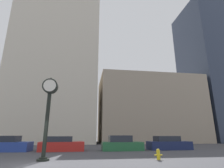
% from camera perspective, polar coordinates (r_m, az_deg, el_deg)
% --- Properties ---
extents(ground_plane, '(200.00, 200.00, 0.00)m').
position_cam_1_polar(ground_plane, '(11.27, -25.94, -22.76)').
color(ground_plane, '#424247').
extents(building_tall_tower, '(15.88, 12.00, 31.42)m').
position_cam_1_polar(building_tall_tower, '(38.00, -17.17, 6.56)').
color(building_tall_tower, beige).
rests_on(building_tall_tower, ground_plane).
extents(building_storefront_row, '(19.82, 12.00, 12.62)m').
position_cam_1_polar(building_storefront_row, '(37.17, 11.63, -8.38)').
color(building_storefront_row, gray).
rests_on(building_storefront_row, ground_plane).
extents(building_glass_modern, '(10.71, 12.00, 31.97)m').
position_cam_1_polar(building_glass_modern, '(47.10, 29.67, 3.98)').
color(building_glass_modern, '#2D384C').
rests_on(building_glass_modern, ground_plane).
extents(street_clock, '(1.02, 0.77, 5.45)m').
position_cam_1_polar(street_clock, '(12.67, -20.04, -6.44)').
color(street_clock, black).
rests_on(street_clock, ground_plane).
extents(car_blue, '(4.49, 2.08, 1.44)m').
position_cam_1_polar(car_blue, '(20.49, -31.22, -16.60)').
color(car_blue, '#28429E').
rests_on(car_blue, ground_plane).
extents(car_red, '(4.36, 2.03, 1.39)m').
position_cam_1_polar(car_red, '(18.84, -16.14, -18.50)').
color(car_red, red).
rests_on(car_red, ground_plane).
extents(car_green, '(4.10, 1.94, 1.47)m').
position_cam_1_polar(car_green, '(18.87, 3.12, -19.00)').
color(car_green, '#236038').
rests_on(car_green, ground_plane).
extents(car_navy, '(4.58, 1.93, 1.40)m').
position_cam_1_polar(car_navy, '(20.74, 17.95, -18.08)').
color(car_navy, '#19234C').
rests_on(car_navy, ground_plane).
extents(fire_hydrant_near, '(0.52, 0.23, 0.68)m').
position_cam_1_polar(fire_hydrant_near, '(12.65, 14.87, -21.26)').
color(fire_hydrant_near, yellow).
rests_on(fire_hydrant_near, ground_plane).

